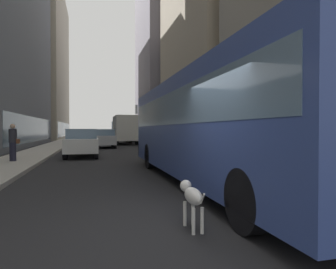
{
  "coord_description": "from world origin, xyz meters",
  "views": [
    {
      "loc": [
        -2.18,
        -4.83,
        1.57
      ],
      "look_at": [
        0.48,
        5.5,
        1.4
      ],
      "focal_mm": 31.24,
      "sensor_mm": 36.0,
      "label": 1
    }
  ],
  "objects_px": {
    "transit_bus": "(210,123)",
    "car_red_coupe": "(131,135)",
    "car_grey_wagon": "(87,137)",
    "car_white_van": "(82,143)",
    "car_blue_hatchback": "(113,134)",
    "car_yellow_taxi": "(100,135)",
    "car_silver_sedan": "(105,138)",
    "box_truck": "(124,129)",
    "dalmatian_dog": "(192,196)",
    "pedestrian_with_handbag": "(13,142)"
  },
  "relations": [
    {
      "from": "car_blue_hatchback",
      "to": "dalmatian_dog",
      "type": "bearing_deg",
      "value": -92.23
    },
    {
      "from": "car_yellow_taxi",
      "to": "box_truck",
      "type": "xyz_separation_m",
      "value": [
        2.4,
        -10.68,
        0.84
      ]
    },
    {
      "from": "car_silver_sedan",
      "to": "car_grey_wagon",
      "type": "bearing_deg",
      "value": 103.55
    },
    {
      "from": "car_white_van",
      "to": "car_yellow_taxi",
      "type": "bearing_deg",
      "value": 86.38
    },
    {
      "from": "car_yellow_taxi",
      "to": "box_truck",
      "type": "relative_size",
      "value": 0.62
    },
    {
      "from": "car_red_coupe",
      "to": "box_truck",
      "type": "xyz_separation_m",
      "value": [
        -1.6,
        -6.57,
        0.85
      ]
    },
    {
      "from": "car_yellow_taxi",
      "to": "dalmatian_dog",
      "type": "bearing_deg",
      "value": -89.19
    },
    {
      "from": "transit_bus",
      "to": "dalmatian_dog",
      "type": "relative_size",
      "value": 11.98
    },
    {
      "from": "car_silver_sedan",
      "to": "car_blue_hatchback",
      "type": "bearing_deg",
      "value": 84.75
    },
    {
      "from": "car_yellow_taxi",
      "to": "car_silver_sedan",
      "type": "bearing_deg",
      "value": -90.0
    },
    {
      "from": "car_silver_sedan",
      "to": "car_yellow_taxi",
      "type": "height_order",
      "value": "same"
    },
    {
      "from": "transit_bus",
      "to": "car_grey_wagon",
      "type": "height_order",
      "value": "transit_bus"
    },
    {
      "from": "car_yellow_taxi",
      "to": "pedestrian_with_handbag",
      "type": "relative_size",
      "value": 2.75
    },
    {
      "from": "box_truck",
      "to": "car_red_coupe",
      "type": "bearing_deg",
      "value": 76.32
    },
    {
      "from": "car_red_coupe",
      "to": "car_yellow_taxi",
      "type": "xyz_separation_m",
      "value": [
        -4.0,
        4.11,
        0.0
      ]
    },
    {
      "from": "car_grey_wagon",
      "to": "car_blue_hatchback",
      "type": "bearing_deg",
      "value": 78.39
    },
    {
      "from": "car_silver_sedan",
      "to": "car_blue_hatchback",
      "type": "height_order",
      "value": "same"
    },
    {
      "from": "car_grey_wagon",
      "to": "car_white_van",
      "type": "distance_m",
      "value": 14.8
    },
    {
      "from": "car_white_van",
      "to": "car_yellow_taxi",
      "type": "relative_size",
      "value": 0.98
    },
    {
      "from": "car_white_van",
      "to": "dalmatian_dog",
      "type": "relative_size",
      "value": 4.73
    },
    {
      "from": "car_grey_wagon",
      "to": "car_yellow_taxi",
      "type": "xyz_separation_m",
      "value": [
        1.6,
        10.51,
        0.0
      ]
    },
    {
      "from": "dalmatian_dog",
      "to": "box_truck",
      "type": "bearing_deg",
      "value": 86.22
    },
    {
      "from": "box_truck",
      "to": "car_yellow_taxi",
      "type": "bearing_deg",
      "value": 102.66
    },
    {
      "from": "car_grey_wagon",
      "to": "box_truck",
      "type": "height_order",
      "value": "box_truck"
    },
    {
      "from": "transit_bus",
      "to": "car_yellow_taxi",
      "type": "height_order",
      "value": "transit_bus"
    },
    {
      "from": "car_blue_hatchback",
      "to": "car_white_van",
      "type": "bearing_deg",
      "value": -96.66
    },
    {
      "from": "car_white_van",
      "to": "dalmatian_dog",
      "type": "bearing_deg",
      "value": -80.92
    },
    {
      "from": "car_grey_wagon",
      "to": "dalmatian_dog",
      "type": "relative_size",
      "value": 4.91
    },
    {
      "from": "car_blue_hatchback",
      "to": "box_truck",
      "type": "height_order",
      "value": "box_truck"
    },
    {
      "from": "box_truck",
      "to": "pedestrian_with_handbag",
      "type": "distance_m",
      "value": 19.16
    },
    {
      "from": "car_silver_sedan",
      "to": "box_truck",
      "type": "height_order",
      "value": "box_truck"
    },
    {
      "from": "car_red_coupe",
      "to": "car_silver_sedan",
      "type": "relative_size",
      "value": 0.97
    },
    {
      "from": "box_truck",
      "to": "dalmatian_dog",
      "type": "bearing_deg",
      "value": -93.78
    },
    {
      "from": "car_silver_sedan",
      "to": "car_yellow_taxi",
      "type": "distance_m",
      "value": 17.15
    },
    {
      "from": "car_grey_wagon",
      "to": "car_red_coupe",
      "type": "bearing_deg",
      "value": 48.84
    },
    {
      "from": "car_silver_sedan",
      "to": "car_grey_wagon",
      "type": "distance_m",
      "value": 6.83
    },
    {
      "from": "car_silver_sedan",
      "to": "box_truck",
      "type": "distance_m",
      "value": 6.95
    },
    {
      "from": "dalmatian_dog",
      "to": "pedestrian_with_handbag",
      "type": "distance_m",
      "value": 11.38
    },
    {
      "from": "car_grey_wagon",
      "to": "car_white_van",
      "type": "bearing_deg",
      "value": -90.0
    },
    {
      "from": "car_silver_sedan",
      "to": "pedestrian_with_handbag",
      "type": "height_order",
      "value": "pedestrian_with_handbag"
    },
    {
      "from": "car_blue_hatchback",
      "to": "dalmatian_dog",
      "type": "distance_m",
      "value": 47.72
    },
    {
      "from": "box_truck",
      "to": "car_blue_hatchback",
      "type": "bearing_deg",
      "value": 90.0
    },
    {
      "from": "car_red_coupe",
      "to": "car_yellow_taxi",
      "type": "distance_m",
      "value": 5.73
    },
    {
      "from": "car_grey_wagon",
      "to": "car_white_van",
      "type": "xyz_separation_m",
      "value": [
        0.0,
        -14.8,
        -0.0
      ]
    },
    {
      "from": "transit_bus",
      "to": "box_truck",
      "type": "relative_size",
      "value": 1.54
    },
    {
      "from": "transit_bus",
      "to": "car_white_van",
      "type": "xyz_separation_m",
      "value": [
        -4.0,
        9.71,
        -0.95
      ]
    },
    {
      "from": "car_blue_hatchback",
      "to": "car_yellow_taxi",
      "type": "height_order",
      "value": "same"
    },
    {
      "from": "car_red_coupe",
      "to": "car_blue_hatchback",
      "type": "relative_size",
      "value": 0.94
    },
    {
      "from": "transit_bus",
      "to": "car_red_coupe",
      "type": "xyz_separation_m",
      "value": [
        1.6,
        30.92,
        -0.96
      ]
    },
    {
      "from": "car_white_van",
      "to": "pedestrian_with_handbag",
      "type": "height_order",
      "value": "pedestrian_with_handbag"
    }
  ]
}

